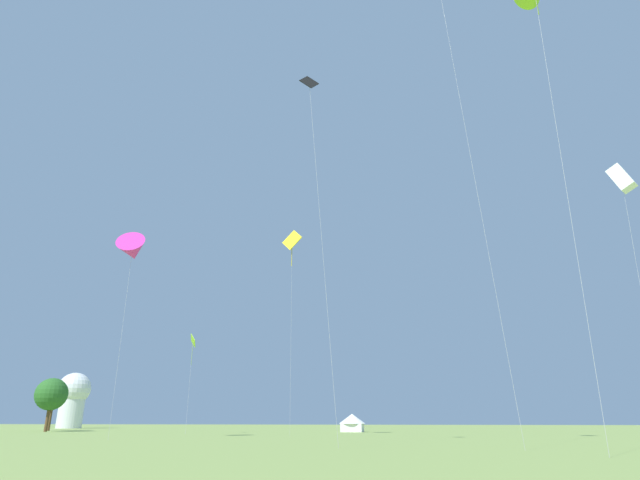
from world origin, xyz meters
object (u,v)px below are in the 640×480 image
(observatory_dome, at_px, (73,397))
(tree_distant_right, at_px, (51,394))
(kite_black_diamond, at_px, (310,95))
(tree_distant_left, at_px, (54,395))
(kite_white_box, at_px, (621,179))
(kite_yellow_diamond, at_px, (292,242))
(kite_magenta_delta, at_px, (132,250))
(kite_lime_diamond, at_px, (193,343))
(festival_tent_left, at_px, (352,422))

(observatory_dome, bearing_deg, tree_distant_right, -58.51)
(tree_distant_right, bearing_deg, observatory_dome, 121.49)
(kite_black_diamond, height_order, tree_distant_left, kite_black_diamond)
(kite_white_box, distance_m, kite_yellow_diamond, 34.10)
(kite_magenta_delta, relative_size, tree_distant_left, 2.61)
(kite_lime_diamond, height_order, tree_distant_left, kite_lime_diamond)
(observatory_dome, bearing_deg, festival_tent_left, -20.79)
(festival_tent_left, bearing_deg, kite_magenta_delta, -118.40)
(kite_magenta_delta, height_order, tree_distant_right, kite_magenta_delta)
(kite_white_box, relative_size, tree_distant_left, 2.81)
(kite_magenta_delta, relative_size, tree_distant_right, 2.59)
(kite_magenta_delta, relative_size, kite_black_diamond, 0.70)
(kite_white_box, xyz_separation_m, festival_tent_left, (-26.11, 34.15, -17.77))
(tree_distant_left, bearing_deg, kite_black_diamond, -39.43)
(tree_distant_left, bearing_deg, tree_distant_right, -54.61)
(kite_white_box, relative_size, kite_yellow_diamond, 0.88)
(kite_yellow_diamond, distance_m, observatory_dome, 71.58)
(kite_lime_diamond, distance_m, kite_black_diamond, 37.92)
(observatory_dome, xyz_separation_m, tree_distant_right, (18.01, -29.40, -0.99))
(kite_magenta_delta, bearing_deg, kite_yellow_diamond, 44.69)
(kite_yellow_diamond, height_order, kite_magenta_delta, kite_yellow_diamond)
(kite_magenta_delta, xyz_separation_m, tree_distant_left, (-29.83, 30.56, -11.86))
(kite_white_box, height_order, kite_yellow_diamond, kite_yellow_diamond)
(kite_white_box, height_order, kite_lime_diamond, kite_white_box)
(kite_lime_diamond, xyz_separation_m, tree_distant_right, (-24.32, 6.86, -5.67))
(kite_white_box, bearing_deg, tree_distant_left, 155.19)
(tree_distant_left, height_order, tree_distant_right, tree_distant_right)
(tree_distant_left, bearing_deg, kite_lime_diamond, -24.16)
(kite_yellow_diamond, xyz_separation_m, kite_magenta_delta, (-12.68, -12.54, -4.26))
(kite_white_box, distance_m, tree_distant_left, 81.33)
(tree_distant_left, bearing_deg, kite_magenta_delta, -45.69)
(tree_distant_left, xyz_separation_m, tree_distant_right, (4.23, -5.95, -0.20))
(kite_white_box, distance_m, kite_lime_diamond, 49.57)
(kite_lime_diamond, height_order, observatory_dome, kite_lime_diamond)
(festival_tent_left, bearing_deg, observatory_dome, 159.21)
(tree_distant_left, bearing_deg, kite_white_box, -24.81)
(kite_yellow_diamond, bearing_deg, kite_magenta_delta, -135.31)
(kite_white_box, relative_size, festival_tent_left, 5.60)
(observatory_dome, height_order, tree_distant_right, observatory_dome)
(festival_tent_left, relative_size, observatory_dome, 0.34)
(kite_yellow_diamond, distance_m, kite_black_diamond, 24.22)
(kite_lime_diamond, xyz_separation_m, observatory_dome, (-42.33, 36.26, -4.67))
(kite_black_diamond, relative_size, observatory_dome, 2.49)
(tree_distant_left, bearing_deg, festival_tent_left, 0.64)
(kite_lime_diamond, bearing_deg, festival_tent_left, 36.37)
(observatory_dome, bearing_deg, tree_distant_left, -59.56)
(observatory_dome, xyz_separation_m, tree_distant_left, (13.78, -23.45, -0.79))
(kite_yellow_diamond, relative_size, observatory_dome, 2.13)
(kite_yellow_diamond, relative_size, kite_black_diamond, 0.86)
(kite_white_box, xyz_separation_m, observatory_dome, (-86.53, 57.09, -13.06))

